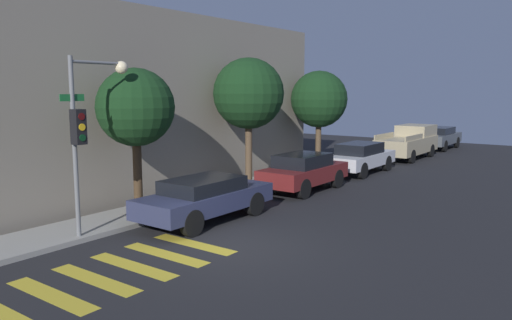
# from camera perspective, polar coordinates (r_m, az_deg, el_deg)

# --- Properties ---
(ground_plane) EXTENTS (60.00, 60.00, 0.00)m
(ground_plane) POSITION_cam_1_polar(r_m,az_deg,el_deg) (13.04, -3.31, -9.80)
(ground_plane) COLOR black
(sidewalk) EXTENTS (26.00, 1.98, 0.14)m
(sidewalk) POSITION_cam_1_polar(r_m,az_deg,el_deg) (15.93, -15.05, -6.49)
(sidewalk) COLOR gray
(sidewalk) RESTS_ON ground
(building_row) EXTENTS (26.00, 6.00, 6.88)m
(building_row) POSITION_cam_1_polar(r_m,az_deg,el_deg) (19.09, -23.71, 5.70)
(building_row) COLOR gray
(building_row) RESTS_ON ground
(crosswalk) EXTENTS (6.52, 2.60, 0.00)m
(crosswalk) POSITION_cam_1_polar(r_m,az_deg,el_deg) (11.40, -17.93, -12.85)
(crosswalk) COLOR gold
(crosswalk) RESTS_ON ground
(traffic_light_pole) EXTENTS (2.13, 0.56, 4.85)m
(traffic_light_pole) POSITION_cam_1_polar(r_m,az_deg,el_deg) (13.84, -18.63, 4.68)
(traffic_light_pole) COLOR slate
(traffic_light_pole) RESTS_ON ground
(sedan_near_corner) EXTENTS (4.64, 1.80, 1.35)m
(sedan_near_corner) POSITION_cam_1_polar(r_m,az_deg,el_deg) (15.27, -5.82, -4.25)
(sedan_near_corner) COLOR #2D3351
(sedan_near_corner) RESTS_ON ground
(sedan_middle) EXTENTS (4.26, 1.80, 1.48)m
(sedan_middle) POSITION_cam_1_polar(r_m,az_deg,el_deg) (19.83, 5.46, -1.26)
(sedan_middle) COLOR maroon
(sedan_middle) RESTS_ON ground
(sedan_far_end) EXTENTS (4.59, 1.75, 1.47)m
(sedan_far_end) POSITION_cam_1_polar(r_m,az_deg,el_deg) (24.45, 11.83, 0.35)
(sedan_far_end) COLOR silver
(sedan_far_end) RESTS_ON ground
(pickup_truck) EXTENTS (5.37, 1.99, 1.89)m
(pickup_truck) POSITION_cam_1_polar(r_m,az_deg,el_deg) (30.57, 17.07, 2.01)
(pickup_truck) COLOR tan
(pickup_truck) RESTS_ON ground
(sedan_tail_of_row) EXTENTS (4.68, 1.88, 1.49)m
(sedan_tail_of_row) POSITION_cam_1_polar(r_m,az_deg,el_deg) (36.02, 20.11, 2.48)
(sedan_tail_of_row) COLOR #4C5156
(sedan_tail_of_row) RESTS_ON ground
(tree_near_corner) EXTENTS (2.42, 2.42, 4.67)m
(tree_near_corner) POSITION_cam_1_polar(r_m,az_deg,el_deg) (15.86, -13.61, 5.78)
(tree_near_corner) COLOR #42301E
(tree_near_corner) RESTS_ON ground
(tree_midblock) EXTENTS (2.84, 2.84, 5.26)m
(tree_midblock) POSITION_cam_1_polar(r_m,az_deg,el_deg) (20.03, -0.86, 7.55)
(tree_midblock) COLOR brown
(tree_midblock) RESTS_ON ground
(tree_far_end) EXTENTS (2.77, 2.77, 4.92)m
(tree_far_end) POSITION_cam_1_polar(r_m,az_deg,el_deg) (24.81, 7.21, 6.87)
(tree_far_end) COLOR brown
(tree_far_end) RESTS_ON ground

